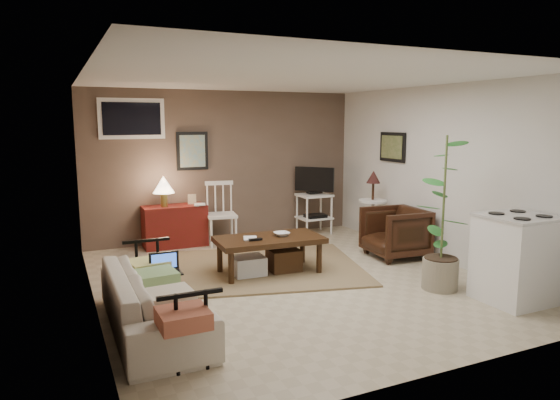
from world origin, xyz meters
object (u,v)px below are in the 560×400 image
spindle_chair (221,215)px  armchair (395,230)px  potted_plant (444,208)px  coffee_table (269,252)px  tv_stand (314,199)px  side_table (373,199)px  stove (517,258)px  sofa (153,290)px  red_console (174,222)px

spindle_chair → armchair: (2.00, -1.75, -0.07)m
potted_plant → coffee_table: bearing=139.3°
coffee_table → tv_stand: (1.63, 1.79, 0.33)m
coffee_table → side_table: bearing=20.3°
armchair → stove: stove is taller
coffee_table → armchair: bearing=-0.4°
sofa → side_table: side_table is taller
stove → spindle_chair: bearing=119.2°
tv_stand → stove: tv_stand is taller
side_table → potted_plant: bearing=-104.4°
armchair → stove: (0.08, -1.97, 0.08)m
armchair → potted_plant: (-0.38, -1.34, 0.56)m
side_table → armchair: bearing=-101.8°
red_console → stove: size_ratio=1.16×
coffee_table → side_table: size_ratio=1.17×
armchair → coffee_table: bearing=-86.1°
sofa → spindle_chair: 3.27m
armchair → stove: size_ratio=0.82×
tv_stand → armchair: 1.84m
sofa → coffee_table: bearing=-55.7°
tv_stand → armchair: (0.32, -1.80, -0.22)m
spindle_chair → side_table: side_table is taller
tv_stand → side_table: bearing=-64.3°
spindle_chair → tv_stand: tv_stand is taller
red_console → armchair: (2.71, -1.92, 0.01)m
spindle_chair → tv_stand: 1.69m
spindle_chair → potted_plant: bearing=-62.3°
side_table → stove: size_ratio=1.22×
side_table → stove: side_table is taller
spindle_chair → stove: bearing=-60.8°
sofa → armchair: bearing=-72.9°
coffee_table → sofa: (-1.64, -1.12, 0.09)m
tv_stand → spindle_chair: bearing=-178.2°
coffee_table → stove: size_ratio=1.43×
sofa → side_table: bearing=-63.2°
red_console → stove: red_console is taller
coffee_table → tv_stand: size_ratio=1.19×
red_console → spindle_chair: (0.71, -0.17, 0.08)m
sofa → potted_plant: bearing=-94.1°
coffee_table → armchair: 1.95m
red_console → side_table: size_ratio=0.95×
sofa → stove: stove is taller
coffee_table → potted_plant: (1.57, -1.35, 0.67)m
potted_plant → side_table: bearing=75.6°
red_console → armchair: bearing=-35.3°
potted_plant → sofa: bearing=175.9°
side_table → potted_plant: size_ratio=0.65×
sofa → red_console: 3.15m
tv_stand → coffee_table: bearing=-132.3°
sofa → side_table: (3.75, 1.90, 0.34)m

